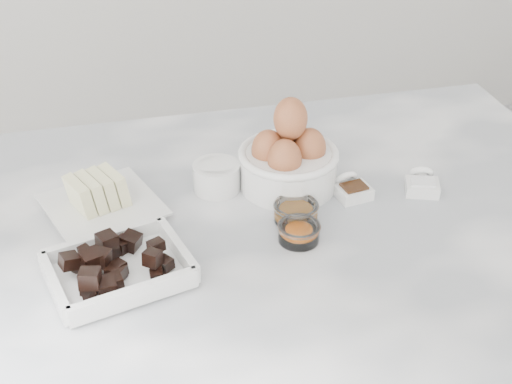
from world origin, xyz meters
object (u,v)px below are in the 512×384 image
honey_bowl (296,212)px  salt_spoon (422,183)px  butter_plate (100,199)px  chocolate_dish (118,267)px  vanilla_spoon (352,188)px  sugar_ramekin (217,176)px  zest_bowl (299,232)px  egg_bowl (288,158)px

honey_bowl → salt_spoon: 0.23m
butter_plate → salt_spoon: (0.52, -0.06, -0.01)m
chocolate_dish → vanilla_spoon: size_ratio=3.07×
butter_plate → honey_bowl: bearing=-17.9°
butter_plate → honey_bowl: size_ratio=2.95×
sugar_ramekin → zest_bowl: 0.19m
vanilla_spoon → salt_spoon: bearing=-5.9°
vanilla_spoon → sugar_ramekin: bearing=161.7°
salt_spoon → egg_bowl: bearing=162.5°
sugar_ramekin → chocolate_dish: bearing=-131.6°
butter_plate → vanilla_spoon: bearing=-6.7°
honey_bowl → vanilla_spoon: size_ratio=1.00×
egg_bowl → zest_bowl: (-0.03, -0.15, -0.04)m
butter_plate → egg_bowl: egg_bowl is taller
chocolate_dish → vanilla_spoon: chocolate_dish is taller
vanilla_spoon → zest_bowl: bearing=-140.4°
sugar_ramekin → vanilla_spoon: 0.22m
honey_bowl → vanilla_spoon: vanilla_spoon is taller
butter_plate → honey_bowl: 0.31m
zest_bowl → vanilla_spoon: (0.12, 0.10, -0.00)m
chocolate_dish → honey_bowl: (0.28, 0.08, -0.01)m
egg_bowl → salt_spoon: bearing=-17.5°
chocolate_dish → egg_bowl: size_ratio=1.31×
sugar_ramekin → egg_bowl: 0.12m
zest_bowl → sugar_ramekin: bearing=119.0°
zest_bowl → salt_spoon: 0.25m
zest_bowl → salt_spoon: bearing=19.9°
egg_bowl → zest_bowl: egg_bowl is taller
sugar_ramekin → salt_spoon: size_ratio=1.01×
chocolate_dish → honey_bowl: 0.29m
sugar_ramekin → egg_bowl: (0.12, -0.02, 0.03)m
chocolate_dish → honey_bowl: bearing=16.0°
chocolate_dish → salt_spoon: (0.50, 0.11, -0.01)m
butter_plate → honey_bowl: (0.29, -0.09, -0.01)m
vanilla_spoon → honey_bowl: bearing=-156.3°
chocolate_dish → vanilla_spoon: bearing=18.2°
honey_bowl → salt_spoon: (0.23, 0.04, -0.00)m
butter_plate → sugar_ramekin: bearing=6.7°
sugar_ramekin → salt_spoon: 0.34m
butter_plate → egg_bowl: bearing=1.3°
chocolate_dish → vanilla_spoon: (0.39, 0.13, -0.01)m
butter_plate → egg_bowl: (0.31, 0.01, 0.03)m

